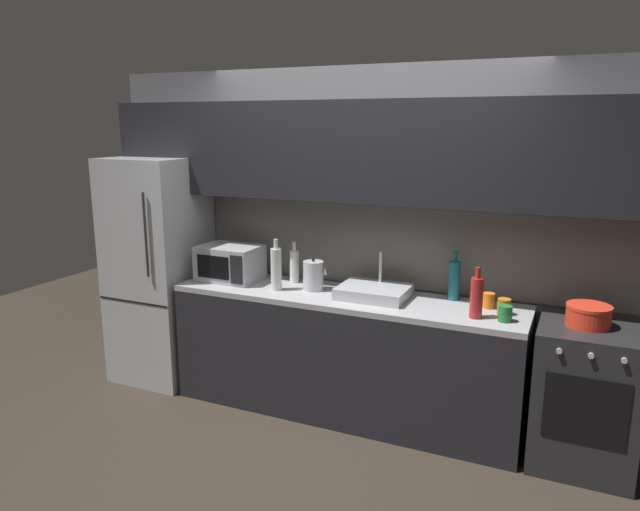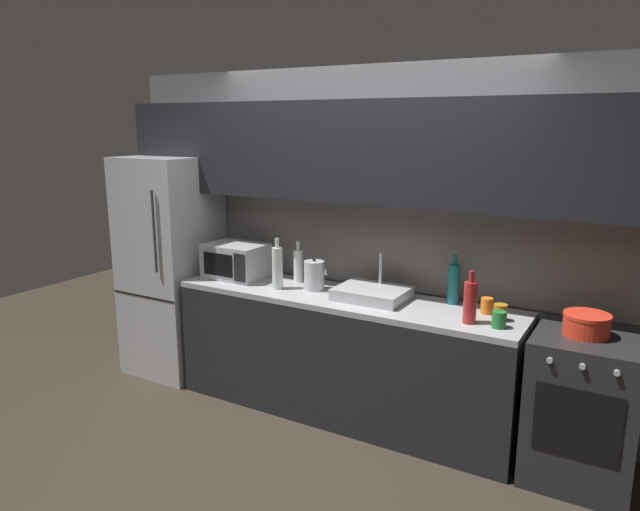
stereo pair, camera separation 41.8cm
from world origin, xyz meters
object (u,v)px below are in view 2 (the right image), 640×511
(refrigerator, at_px, (172,266))
(wine_bottle_clear, at_px, (277,268))
(mug_amber, at_px, (500,312))
(microwave, at_px, (236,261))
(mug_green, at_px, (499,320))
(oven_range, at_px, (583,408))
(kettle, at_px, (314,275))
(wine_bottle_teal, at_px, (454,283))
(wine_bottle_white, at_px, (298,265))
(mug_orange, at_px, (487,306))
(cooking_pot, at_px, (586,325))
(wine_bottle_red, at_px, (470,302))

(refrigerator, distance_m, wine_bottle_clear, 1.16)
(mug_amber, bearing_deg, microwave, 179.90)
(mug_green, bearing_deg, oven_range, 13.53)
(kettle, relative_size, wine_bottle_teal, 0.70)
(wine_bottle_white, distance_m, mug_amber, 1.58)
(microwave, height_order, wine_bottle_clear, wine_bottle_clear)
(microwave, bearing_deg, mug_amber, -0.10)
(microwave, bearing_deg, mug_orange, 2.77)
(cooking_pot, bearing_deg, mug_green, -165.53)
(mug_green, bearing_deg, kettle, 173.79)
(wine_bottle_red, height_order, cooking_pot, wine_bottle_red)
(wine_bottle_clear, xyz_separation_m, mug_amber, (1.59, 0.10, -0.11))
(wine_bottle_white, xyz_separation_m, wine_bottle_clear, (-0.02, -0.25, 0.03))
(mug_orange, bearing_deg, wine_bottle_red, -100.39)
(oven_range, relative_size, cooking_pot, 3.44)
(mug_amber, bearing_deg, cooking_pot, -1.71)
(microwave, xyz_separation_m, mug_amber, (2.06, -0.00, -0.08))
(wine_bottle_clear, bearing_deg, wine_bottle_teal, 13.35)
(kettle, xyz_separation_m, wine_bottle_teal, (0.99, 0.18, 0.03))
(kettle, bearing_deg, wine_bottle_red, -7.37)
(kettle, relative_size, wine_bottle_clear, 0.63)
(microwave, distance_m, wine_bottle_red, 1.91)
(refrigerator, distance_m, cooking_pot, 3.23)
(wine_bottle_clear, height_order, wine_bottle_teal, wine_bottle_clear)
(mug_green, distance_m, mug_orange, 0.27)
(mug_orange, bearing_deg, microwave, -177.23)
(wine_bottle_red, height_order, mug_amber, wine_bottle_red)
(wine_bottle_teal, height_order, mug_amber, wine_bottle_teal)
(wine_bottle_white, distance_m, wine_bottle_clear, 0.25)
(kettle, bearing_deg, mug_orange, 3.86)
(wine_bottle_red, relative_size, mug_amber, 3.15)
(oven_range, relative_size, mug_orange, 8.76)
(kettle, distance_m, wine_bottle_teal, 1.00)
(wine_bottle_white, height_order, wine_bottle_red, wine_bottle_red)
(refrigerator, bearing_deg, wine_bottle_red, -2.78)
(wine_bottle_clear, bearing_deg, refrigerator, 175.84)
(kettle, relative_size, cooking_pot, 0.91)
(cooking_pot, bearing_deg, wine_bottle_white, 175.42)
(refrigerator, height_order, wine_bottle_teal, refrigerator)
(kettle, distance_m, mug_amber, 1.35)
(refrigerator, bearing_deg, microwave, 1.55)
(microwave, relative_size, mug_green, 4.59)
(refrigerator, height_order, wine_bottle_white, refrigerator)
(oven_range, distance_m, mug_green, 0.71)
(wine_bottle_teal, relative_size, mug_green, 3.40)
(wine_bottle_teal, relative_size, mug_amber, 3.28)
(wine_bottle_teal, relative_size, mug_orange, 3.31)
(wine_bottle_clear, distance_m, cooking_pot, 2.09)
(oven_range, distance_m, cooking_pot, 0.52)
(wine_bottle_teal, relative_size, cooking_pot, 1.30)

